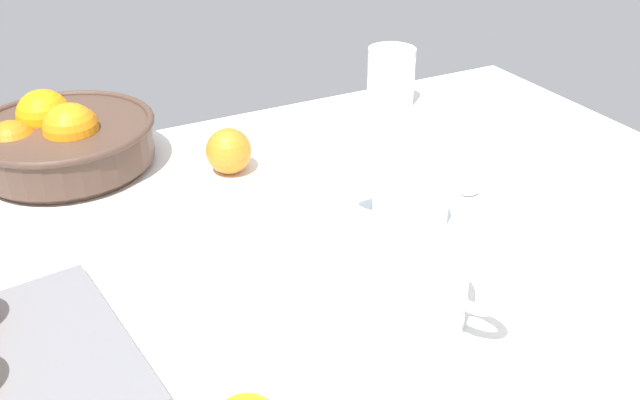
{
  "coord_description": "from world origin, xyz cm",
  "views": [
    {
      "loc": [
        -36.51,
        -71.25,
        51.98
      ],
      "look_at": [
        -1.71,
        -3.72,
        8.09
      ],
      "focal_mm": 39.38,
      "sensor_mm": 36.0,
      "label": 1
    }
  ],
  "objects": [
    {
      "name": "ground_plane",
      "position": [
        0.0,
        0.0,
        -1.5
      ],
      "size": [
        132.8,
        88.57,
        3.0
      ],
      "primitive_type": "cube",
      "color": "white"
    },
    {
      "name": "fruit_bowl",
      "position": [
        -26.65,
        37.14,
        4.84
      ],
      "size": [
        28.51,
        28.51,
        11.75
      ],
      "color": "#473328",
      "rests_on": "ground_plane"
    },
    {
      "name": "juice_pitcher",
      "position": [
        0.47,
        -20.63,
        6.58
      ],
      "size": [
        13.73,
        16.8,
        18.52
      ],
      "color": "white",
      "rests_on": "ground_plane"
    },
    {
      "name": "juice_glass",
      "position": [
        12.09,
        6.2,
        3.88
      ],
      "size": [
        6.18,
        6.18,
        8.44
      ],
      "color": "white",
      "rests_on": "ground_plane"
    },
    {
      "name": "second_glass",
      "position": [
        33.79,
        35.69,
        4.78
      ],
      "size": [
        9.03,
        9.03,
        11.09
      ],
      "color": "white",
      "rests_on": "ground_plane"
    },
    {
      "name": "loose_orange_1",
      "position": [
        -3.87,
        23.42,
        3.63
      ],
      "size": [
        7.27,
        7.27,
        7.27
      ],
      "primitive_type": "sphere",
      "color": "orange",
      "rests_on": "ground_plane"
    },
    {
      "name": "spoon",
      "position": [
        28.81,
        0.71,
        0.43
      ],
      "size": [
        14.85,
        2.61,
        1.0
      ],
      "color": "silver",
      "rests_on": "ground_plane"
    }
  ]
}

